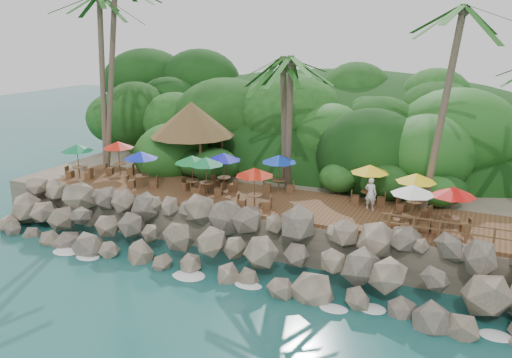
% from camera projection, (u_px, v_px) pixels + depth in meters
% --- Properties ---
extents(ground, '(140.00, 140.00, 0.00)m').
position_uv_depth(ground, '(203.00, 281.00, 24.47)').
color(ground, '#19514F').
rests_on(ground, ground).
extents(land_base, '(32.00, 25.20, 2.10)m').
position_uv_depth(land_base, '(313.00, 176.00, 38.20)').
color(land_base, gray).
rests_on(land_base, ground).
extents(jungle_hill, '(44.80, 28.00, 15.40)m').
position_uv_depth(jungle_hill, '(340.00, 167.00, 45.06)').
color(jungle_hill, '#143811').
rests_on(jungle_hill, ground).
extents(seawall, '(29.00, 4.00, 2.30)m').
position_uv_depth(seawall, '(223.00, 243.00, 25.91)').
color(seawall, gray).
rests_on(seawall, ground).
extents(terrace, '(26.00, 5.00, 0.20)m').
position_uv_depth(terrace, '(256.00, 200.00, 29.13)').
color(terrace, brown).
rests_on(terrace, land_base).
extents(jungle_foliage, '(44.00, 16.00, 12.00)m').
position_uv_depth(jungle_foliage, '(308.00, 194.00, 37.61)').
color(jungle_foliage, '#143811').
rests_on(jungle_foliage, ground).
extents(foam_line, '(25.20, 0.80, 0.06)m').
position_uv_depth(foam_line, '(206.00, 278.00, 24.72)').
color(foam_line, white).
rests_on(foam_line, ground).
extents(palms, '(32.24, 6.91, 13.19)m').
position_uv_depth(palms, '(278.00, 23.00, 28.86)').
color(palms, brown).
rests_on(palms, ground).
extents(palapa, '(5.46, 5.46, 4.60)m').
position_uv_depth(palapa, '(192.00, 119.00, 33.61)').
color(palapa, brown).
rests_on(palapa, ground).
extents(dining_clusters, '(24.05, 5.22, 2.19)m').
position_uv_depth(dining_clusters, '(250.00, 166.00, 28.61)').
color(dining_clusters, brown).
rests_on(dining_clusters, terrace).
extents(railing, '(6.10, 0.10, 1.00)m').
position_uv_depth(railing, '(453.00, 231.00, 22.72)').
color(railing, brown).
rests_on(railing, terrace).
extents(waiter, '(0.69, 0.51, 1.72)m').
position_uv_depth(waiter, '(371.00, 194.00, 27.03)').
color(waiter, white).
rests_on(waiter, terrace).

